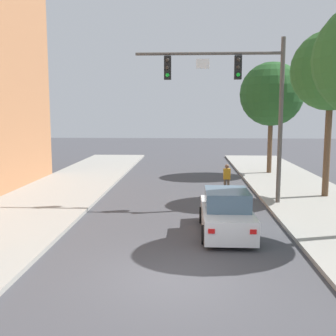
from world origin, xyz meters
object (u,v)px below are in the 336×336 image
at_px(car_lead_white, 226,214).
at_px(pedestrian_crossing_road, 227,178).
at_px(street_tree_second, 331,71).
at_px(traffic_signal_mast, 239,90).
at_px(street_tree_third, 272,94).

height_order(car_lead_white, pedestrian_crossing_road, pedestrian_crossing_road).
height_order(pedestrian_crossing_road, street_tree_second, street_tree_second).
bearing_deg(traffic_signal_mast, pedestrian_crossing_road, 96.80).
height_order(traffic_signal_mast, pedestrian_crossing_road, traffic_signal_mast).
xyz_separation_m(street_tree_second, street_tree_third, (-1.23, 8.07, -0.75)).
xyz_separation_m(traffic_signal_mast, pedestrian_crossing_road, (-0.27, 2.29, -4.44)).
relative_size(traffic_signal_mast, pedestrian_crossing_road, 4.57).
bearing_deg(pedestrian_crossing_road, traffic_signal_mast, -83.20).
relative_size(traffic_signal_mast, car_lead_white, 1.77).
height_order(car_lead_white, street_tree_third, street_tree_third).
xyz_separation_m(pedestrian_crossing_road, street_tree_second, (4.87, -0.67, 5.40)).
bearing_deg(pedestrian_crossing_road, street_tree_third, 63.84).
bearing_deg(pedestrian_crossing_road, street_tree_second, -7.83).
height_order(car_lead_white, street_tree_second, street_tree_second).
xyz_separation_m(pedestrian_crossing_road, street_tree_third, (3.63, 7.40, 4.65)).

